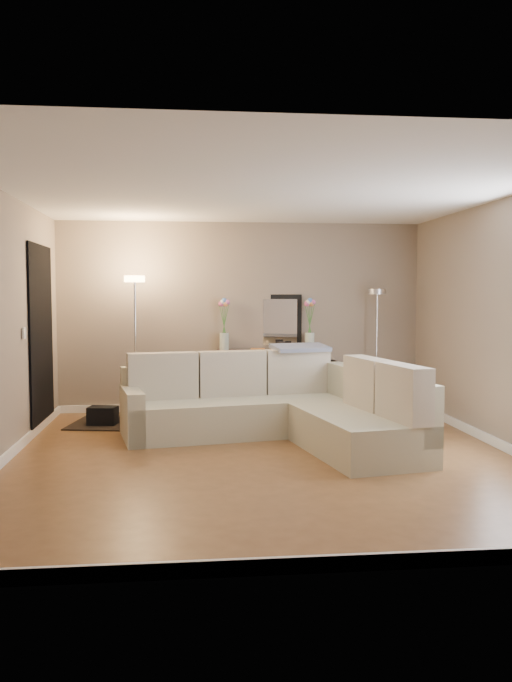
{
  "coord_description": "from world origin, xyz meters",
  "views": [
    {
      "loc": [
        -0.76,
        -6.42,
        1.61
      ],
      "look_at": [
        0.0,
        0.8,
        1.1
      ],
      "focal_mm": 35.0,
      "sensor_mm": 36.0,
      "label": 1
    }
  ],
  "objects": [
    {
      "name": "wall_front",
      "position": [
        0.0,
        -2.76,
        1.3
      ],
      "size": [
        5.0,
        0.02,
        2.6
      ],
      "primitive_type": "cube",
      "color": "gray",
      "rests_on": "ground"
    },
    {
      "name": "sectional_sofa",
      "position": [
        0.28,
        0.83,
        0.35
      ],
      "size": [
        3.11,
        2.69,
        0.94
      ],
      "color": "#BFBA9A",
      "rests_on": "floor"
    },
    {
      "name": "baseboard_left",
      "position": [
        -2.48,
        0.0,
        0.05
      ],
      "size": [
        0.03,
        5.5,
        0.1
      ],
      "primitive_type": "cube",
      "color": "white",
      "rests_on": "ground"
    },
    {
      "name": "ceiling",
      "position": [
        0.0,
        0.0,
        2.6
      ],
      "size": [
        5.0,
        5.5,
        0.01
      ],
      "primitive_type": "cube",
      "color": "white",
      "rests_on": "ground"
    },
    {
      "name": "flower_vase_left",
      "position": [
        -0.25,
        2.64,
        1.14
      ],
      "size": [
        0.16,
        0.14,
        0.73
      ],
      "color": "silver",
      "rests_on": "console_table"
    },
    {
      "name": "flower_vase_right",
      "position": [
        0.93,
        2.55,
        1.14
      ],
      "size": [
        0.16,
        0.14,
        0.73
      ],
      "color": "silver",
      "rests_on": "console_table"
    },
    {
      "name": "console_table",
      "position": [
        0.26,
        2.6,
        0.48
      ],
      "size": [
        1.41,
        0.47,
        0.85
      ],
      "color": "black",
      "rests_on": "floor"
    },
    {
      "name": "floor",
      "position": [
        0.0,
        0.0,
        -0.01
      ],
      "size": [
        5.0,
        5.5,
        0.01
      ],
      "primitive_type": "cube",
      "color": "brown",
      "rests_on": "ground"
    },
    {
      "name": "floor_lamp_lit",
      "position": [
        -1.41,
        2.21,
        1.31
      ],
      "size": [
        0.3,
        0.3,
        1.85
      ],
      "color": "silver",
      "rests_on": "floor"
    },
    {
      "name": "floor_lamp_unlit",
      "position": [
        1.84,
        2.45,
        1.19
      ],
      "size": [
        0.29,
        0.29,
        1.68
      ],
      "color": "silver",
      "rests_on": "floor"
    },
    {
      "name": "baseboard_right",
      "position": [
        2.48,
        0.0,
        0.05
      ],
      "size": [
        0.03,
        5.5,
        0.1
      ],
      "primitive_type": "cube",
      "color": "white",
      "rests_on": "ground"
    },
    {
      "name": "wall_back",
      "position": [
        0.0,
        2.76,
        1.3
      ],
      "size": [
        5.0,
        0.02,
        2.6
      ],
      "primitive_type": "cube",
      "color": "gray",
      "rests_on": "ground"
    },
    {
      "name": "black_bag",
      "position": [
        -1.79,
        1.81,
        0.12
      ],
      "size": [
        0.38,
        0.3,
        0.22
      ],
      "primitive_type": "cube",
      "rotation": [
        0.0,
        0.0,
        -0.18
      ],
      "color": "black",
      "rests_on": "charcoal_rug"
    },
    {
      "name": "throw_blanket",
      "position": [
        0.62,
        1.57,
        0.96
      ],
      "size": [
        0.75,
        0.54,
        0.09
      ],
      "primitive_type": "cube",
      "rotation": [
        0.1,
        0.0,
        0.24
      ],
      "color": "gray",
      "rests_on": "sectional_sofa"
    },
    {
      "name": "table_decor",
      "position": [
        0.33,
        2.56,
        0.87
      ],
      "size": [
        0.59,
        0.14,
        0.14
      ],
      "color": "orange",
      "rests_on": "console_table"
    },
    {
      "name": "baseboard_front",
      "position": [
        0.0,
        -2.73,
        0.05
      ],
      "size": [
        5.0,
        0.03,
        0.1
      ],
      "primitive_type": "cube",
      "color": "white",
      "rests_on": "ground"
    },
    {
      "name": "charcoal_rug",
      "position": [
        -1.57,
        1.88,
        0.01
      ],
      "size": [
        1.35,
        1.1,
        0.02
      ],
      "primitive_type": "cube",
      "rotation": [
        0.0,
        0.0,
        -0.18
      ],
      "color": "black",
      "rests_on": "floor"
    },
    {
      "name": "leaning_mirror",
      "position": [
        0.35,
        2.77,
        1.23
      ],
      "size": [
        0.98,
        0.12,
        0.77
      ],
      "color": "black",
      "rests_on": "console_table"
    },
    {
      "name": "wall_right",
      "position": [
        2.51,
        0.0,
        1.3
      ],
      "size": [
        0.02,
        5.5,
        2.6
      ],
      "primitive_type": "cube",
      "color": "gray",
      "rests_on": "ground"
    },
    {
      "name": "switch_plate",
      "position": [
        -2.48,
        0.85,
        1.2
      ],
      "size": [
        0.02,
        0.08,
        0.12
      ],
      "primitive_type": "cube",
      "color": "white",
      "rests_on": "ground"
    },
    {
      "name": "doorway",
      "position": [
        -2.48,
        1.7,
        1.1
      ],
      "size": [
        0.02,
        1.2,
        2.2
      ],
      "primitive_type": "cube",
      "color": "black",
      "rests_on": "ground"
    },
    {
      "name": "baseboard_back",
      "position": [
        0.0,
        2.73,
        0.05
      ],
      "size": [
        5.0,
        0.03,
        0.1
      ],
      "primitive_type": "cube",
      "color": "white",
      "rests_on": "ground"
    }
  ]
}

